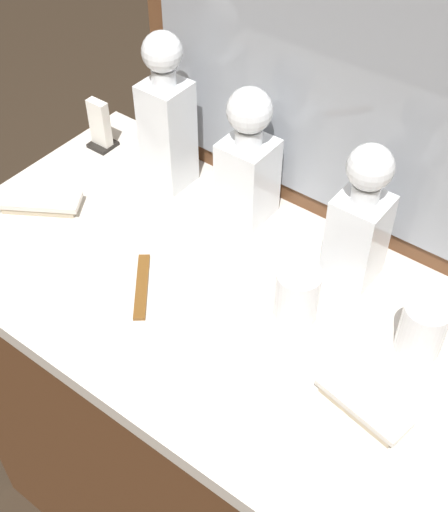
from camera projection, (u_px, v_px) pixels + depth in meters
dresser at (224, 429)px, 1.49m from camera, size 1.06×0.58×0.91m
dresser_mirror at (326, 51)px, 1.09m from camera, size 0.75×0.03×0.66m
crystal_decanter_front at (167, 126)px, 1.29m from camera, size 0.08×0.08×0.32m
crystal_decanter_center at (359, 228)px, 1.12m from camera, size 0.08×0.08×0.27m
crystal_decanter_right at (248, 167)px, 1.23m from camera, size 0.09×0.09×0.27m
crystal_tumbler_far_left at (422, 330)px, 1.05m from camera, size 0.07×0.07×0.10m
crystal_tumbler_far_right at (297, 296)px, 1.10m from camera, size 0.07×0.07×0.09m
silver_brush_front at (363, 405)px, 0.99m from camera, size 0.15×0.07×0.02m
silver_brush_center at (41, 203)px, 1.31m from camera, size 0.16×0.13×0.02m
tortoiseshell_comb at (142, 286)px, 1.17m from camera, size 0.11×0.13×0.01m
napkin_holder at (100, 128)px, 1.43m from camera, size 0.05×0.05×0.11m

